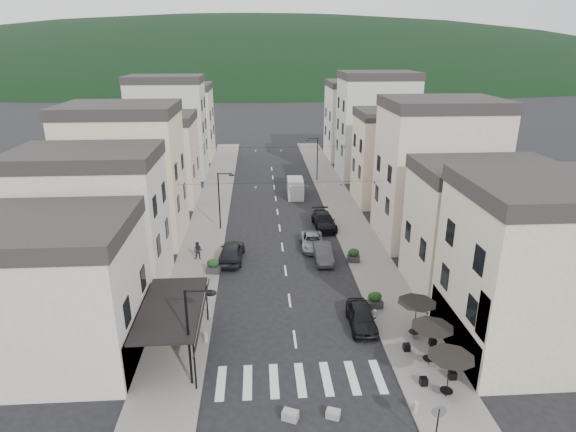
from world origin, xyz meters
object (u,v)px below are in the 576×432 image
object	(u,v)px
parked_car_c	(312,241)
delivery_van	(295,187)
parked_car_d	(324,221)
parked_car_b	(323,253)
parked_car_a	(362,317)
pedestrian_b	(198,251)
parked_car_e	(232,252)
pedestrian_a	(193,299)

from	to	relation	value
parked_car_c	delivery_van	world-z (taller)	delivery_van
parked_car_d	parked_car_b	bearing A→B (deg)	-101.54
parked_car_a	delivery_van	distance (m)	29.81
parked_car_a	pedestrian_b	xyz separation A→B (m)	(-12.14, 11.32, 0.21)
parked_car_c	pedestrian_b	xyz separation A→B (m)	(-10.34, -2.16, 0.30)
parked_car_a	parked_car_e	distance (m)	14.38
parked_car_a	parked_car_e	bearing A→B (deg)	130.81
pedestrian_a	pedestrian_b	xyz separation A→B (m)	(-0.55, 8.40, 0.04)
parked_car_d	parked_car_a	bearing A→B (deg)	-93.06
parked_car_b	delivery_van	size ratio (longest dim) A/B	0.88
parked_car_c	pedestrian_a	xyz separation A→B (m)	(-9.79, -10.56, 0.26)
parked_car_a	pedestrian_a	distance (m)	11.95
parked_car_d	parked_car_e	bearing A→B (deg)	-143.64
parked_car_a	parked_car_b	xyz separation A→B (m)	(-1.19, 10.61, -0.02)
parked_car_a	parked_car_c	bearing A→B (deg)	98.62
parked_car_d	parked_car_e	xyz separation A→B (m)	(-9.20, -7.56, 0.10)
parked_car_e	pedestrian_b	bearing A→B (deg)	-1.22
parked_car_b	parked_car_e	distance (m)	8.02
pedestrian_a	parked_car_a	bearing A→B (deg)	-49.13
parked_car_d	pedestrian_b	xyz separation A→B (m)	(-12.14, -7.29, 0.18)
pedestrian_a	pedestrian_b	world-z (taller)	pedestrian_b
parked_car_d	delivery_van	bearing A→B (deg)	97.68
delivery_van	parked_car_b	bearing A→B (deg)	-85.70
parked_car_c	parked_car_d	distance (m)	5.44
pedestrian_b	pedestrian_a	bearing A→B (deg)	-71.16
pedestrian_a	parked_car_e	bearing A→B (deg)	38.62
delivery_van	parked_car_c	bearing A→B (deg)	-87.35
parked_car_b	pedestrian_b	size ratio (longest dim) A/B	2.65
parked_car_b	delivery_van	distance (m)	19.15
parked_car_e	delivery_van	world-z (taller)	delivery_van
parked_car_e	parked_car_b	bearing A→B (deg)	-179.02
parked_car_d	pedestrian_a	distance (m)	19.51
parked_car_b	parked_car_c	xyz separation A→B (m)	(-0.61, 2.87, -0.07)
parked_car_d	pedestrian_b	bearing A→B (deg)	-152.07
parked_car_b	parked_car_d	world-z (taller)	parked_car_d
parked_car_c	parked_car_e	xyz separation A→B (m)	(-7.40, -2.43, 0.22)
parked_car_b	parked_car_a	bearing A→B (deg)	-83.37
parked_car_a	pedestrian_b	size ratio (longest dim) A/B	2.63
delivery_van	pedestrian_b	bearing A→B (deg)	-117.01
parked_car_a	delivery_van	world-z (taller)	delivery_van
parked_car_d	parked_car_e	distance (m)	11.91
parked_car_c	parked_car_e	bearing A→B (deg)	-159.56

